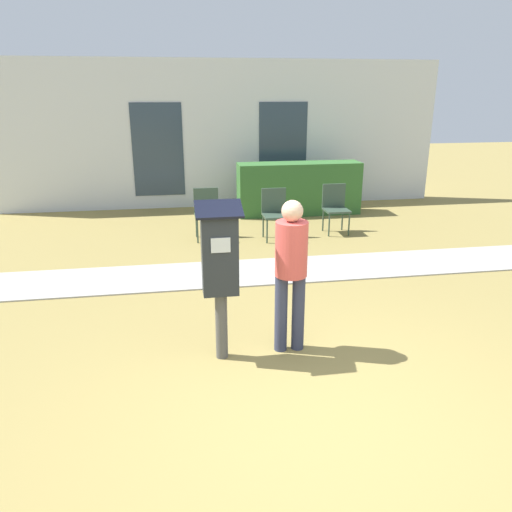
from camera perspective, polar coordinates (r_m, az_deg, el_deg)
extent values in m
plane|color=olive|center=(4.38, 7.40, -17.74)|extent=(40.00, 40.00, 0.00)
cube|color=#A3A099|center=(7.37, -0.25, -1.83)|extent=(12.00, 1.10, 0.02)
cube|color=silver|center=(11.51, -4.05, 13.67)|extent=(10.00, 0.24, 3.20)
cube|color=#2D3D4C|center=(11.36, -11.14, 11.79)|extent=(1.10, 0.02, 2.00)
cube|color=#2D3D4C|center=(11.63, 3.09, 12.25)|extent=(1.10, 0.02, 2.00)
cylinder|color=#4C4C4C|center=(5.01, -3.97, -7.91)|extent=(0.12, 0.12, 0.70)
cube|color=#23282D|center=(4.72, -4.17, 0.26)|extent=(0.34, 0.22, 0.80)
cube|color=silver|center=(4.57, -4.06, 1.24)|extent=(0.18, 0.01, 0.14)
cube|color=black|center=(4.60, -4.29, 5.37)|extent=(0.44, 0.31, 0.12)
cylinder|color=#333851|center=(5.11, 2.87, -6.58)|extent=(0.13, 0.13, 0.82)
cylinder|color=#333851|center=(5.15, 4.84, -6.42)|extent=(0.13, 0.13, 0.82)
cylinder|color=#D14C47|center=(4.88, 4.03, 0.81)|extent=(0.32, 0.32, 0.55)
sphere|color=#D8AD8C|center=(4.77, 4.14, 5.15)|extent=(0.21, 0.21, 0.21)
cylinder|color=#334738|center=(8.78, -6.70, 2.81)|extent=(0.03, 0.03, 0.42)
cylinder|color=#334738|center=(8.80, -4.23, 2.94)|extent=(0.03, 0.03, 0.42)
cylinder|color=#334738|center=(9.15, -6.83, 3.45)|extent=(0.03, 0.03, 0.42)
cylinder|color=#334738|center=(9.17, -4.45, 3.57)|extent=(0.03, 0.03, 0.42)
cube|color=#334738|center=(8.92, -5.60, 4.62)|extent=(0.44, 0.44, 0.04)
cube|color=#334738|center=(9.06, -5.74, 6.38)|extent=(0.44, 0.04, 0.44)
cylinder|color=#334738|center=(8.71, 1.27, 2.81)|extent=(0.03, 0.03, 0.42)
cylinder|color=#334738|center=(8.79, 3.71, 2.91)|extent=(0.03, 0.03, 0.42)
cylinder|color=#334738|center=(9.07, 0.83, 3.45)|extent=(0.03, 0.03, 0.42)
cylinder|color=#334738|center=(9.14, 3.17, 3.55)|extent=(0.03, 0.03, 0.42)
cube|color=#334738|center=(8.87, 2.26, 4.62)|extent=(0.44, 0.44, 0.04)
cube|color=#334738|center=(9.01, 2.02, 6.39)|extent=(0.44, 0.04, 0.44)
cylinder|color=#334738|center=(9.21, 8.35, 3.50)|extent=(0.03, 0.03, 0.42)
cylinder|color=#334738|center=(9.33, 10.58, 3.57)|extent=(0.03, 0.03, 0.42)
cylinder|color=#334738|center=(9.56, 7.67, 4.09)|extent=(0.03, 0.03, 0.42)
cylinder|color=#334738|center=(9.68, 9.83, 4.16)|extent=(0.03, 0.03, 0.42)
cube|color=#334738|center=(9.39, 9.18, 5.19)|extent=(0.44, 0.44, 0.04)
cube|color=#334738|center=(9.53, 8.87, 6.86)|extent=(0.44, 0.04, 0.44)
cube|color=#33662D|center=(10.79, 4.93, 7.69)|extent=(2.61, 0.60, 1.10)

